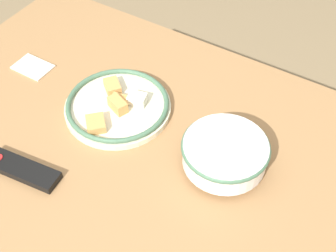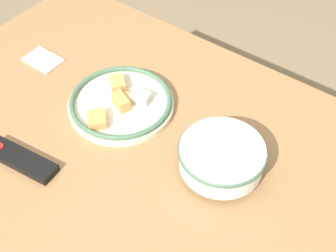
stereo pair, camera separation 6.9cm
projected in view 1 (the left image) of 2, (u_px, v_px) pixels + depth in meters
name	position (u px, v px, depth m)	size (l,w,h in m)	color
dining_table	(127.00, 175.00, 1.26)	(1.37, 1.05, 0.78)	olive
noodle_bowl	(225.00, 153.00, 1.15)	(0.22, 0.22, 0.08)	silver
food_plate	(118.00, 106.00, 1.30)	(0.30, 0.30, 0.05)	beige
tv_remote	(22.00, 169.00, 1.16)	(0.20, 0.08, 0.02)	black
folded_napkin	(33.00, 67.00, 1.43)	(0.11, 0.08, 0.01)	beige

